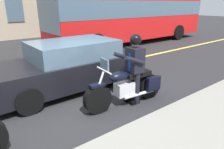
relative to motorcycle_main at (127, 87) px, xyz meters
The scene contains 6 objects.
ground_plane 1.44m from the motorcycle_main, 54.69° to the right, with size 80.00×80.00×0.00m, color #28282B.
lane_center_stripe 3.25m from the motorcycle_main, 75.75° to the right, with size 60.00×0.16×0.01m, color #E5DB4C.
motorcycle_main is the anchor object (origin of this frame).
rider_main 0.61m from the motorcycle_main, behind, with size 0.66×0.60×1.74m.
bus_near 8.92m from the motorcycle_main, 134.35° to the right, with size 11.05×2.70×3.30m.
car_dark 1.96m from the motorcycle_main, 72.33° to the right, with size 4.60×1.92×1.40m.
Camera 1 is at (2.49, 4.64, 2.42)m, focal length 33.55 mm.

